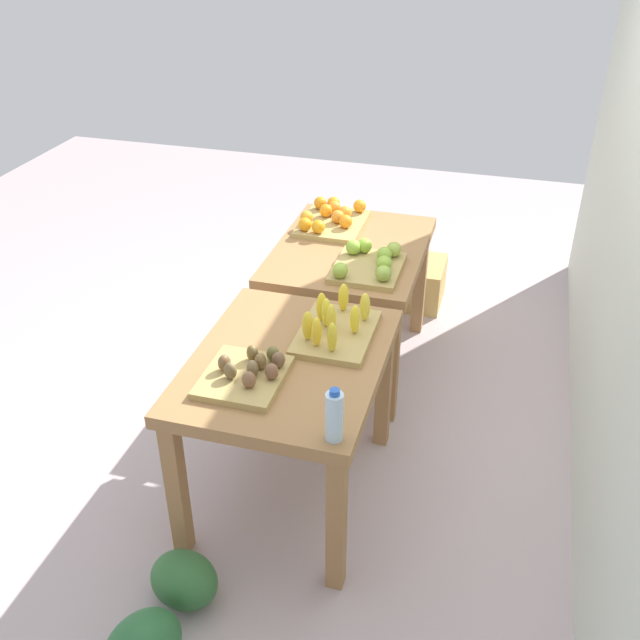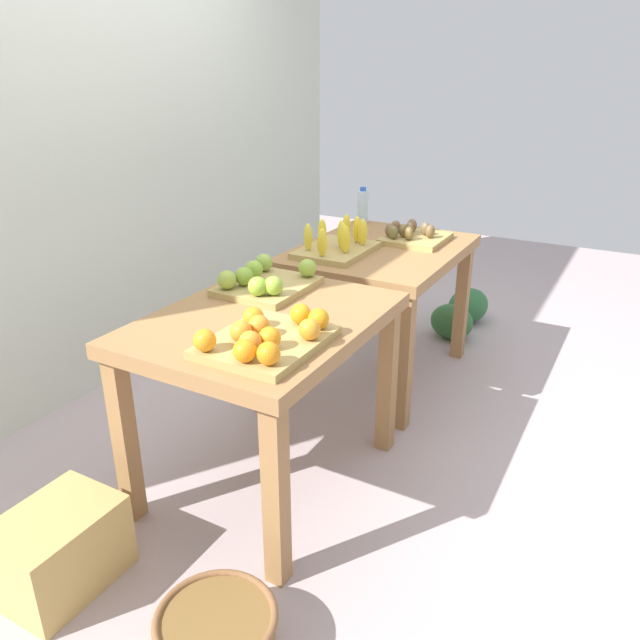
{
  "view_description": "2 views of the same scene",
  "coord_description": "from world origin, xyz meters",
  "px_view_note": "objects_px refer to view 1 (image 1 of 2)",
  "views": [
    {
      "loc": [
        2.96,
        0.82,
        2.51
      ],
      "look_at": [
        -0.06,
        -0.03,
        0.58
      ],
      "focal_mm": 40.79,
      "sensor_mm": 36.0,
      "label": 1
    },
    {
      "loc": [
        -2.38,
        -1.26,
        1.66
      ],
      "look_at": [
        -0.05,
        0.03,
        0.55
      ],
      "focal_mm": 34.35,
      "sensor_mm": 36.0,
      "label": 2
    }
  ],
  "objects_px": {
    "display_table_right": "(288,379)",
    "wicker_basket": "(327,278)",
    "display_table_left": "(350,265)",
    "banana_crate": "(335,327)",
    "kiwi_bin": "(247,373)",
    "watermelon_pile": "(162,616)",
    "water_bottle": "(334,416)",
    "cardboard_produce_box": "(421,282)",
    "orange_bin": "(331,219)",
    "apple_bin": "(370,263)"
  },
  "relations": [
    {
      "from": "water_bottle",
      "to": "watermelon_pile",
      "type": "height_order",
      "value": "water_bottle"
    },
    {
      "from": "display_table_right",
      "to": "watermelon_pile",
      "type": "bearing_deg",
      "value": -14.61
    },
    {
      "from": "kiwi_bin",
      "to": "cardboard_produce_box",
      "type": "relative_size",
      "value": 0.9
    },
    {
      "from": "display_table_left",
      "to": "water_bottle",
      "type": "distance_m",
      "value": 1.61
    },
    {
      "from": "watermelon_pile",
      "to": "apple_bin",
      "type": "bearing_deg",
      "value": 167.47
    },
    {
      "from": "display_table_left",
      "to": "banana_crate",
      "type": "distance_m",
      "value": 0.93
    },
    {
      "from": "orange_bin",
      "to": "kiwi_bin",
      "type": "distance_m",
      "value": 1.56
    },
    {
      "from": "water_bottle",
      "to": "cardboard_produce_box",
      "type": "relative_size",
      "value": 0.55
    },
    {
      "from": "apple_bin",
      "to": "water_bottle",
      "type": "distance_m",
      "value": 1.33
    },
    {
      "from": "banana_crate",
      "to": "cardboard_produce_box",
      "type": "height_order",
      "value": "banana_crate"
    },
    {
      "from": "wicker_basket",
      "to": "watermelon_pile",
      "type": "bearing_deg",
      "value": 2.48
    },
    {
      "from": "watermelon_pile",
      "to": "display_table_left",
      "type": "bearing_deg",
      "value": 173.47
    },
    {
      "from": "display_table_right",
      "to": "wicker_basket",
      "type": "height_order",
      "value": "display_table_right"
    },
    {
      "from": "orange_bin",
      "to": "water_bottle",
      "type": "relative_size",
      "value": 2.07
    },
    {
      "from": "apple_bin",
      "to": "display_table_left",
      "type": "bearing_deg",
      "value": -146.97
    },
    {
      "from": "banana_crate",
      "to": "wicker_basket",
      "type": "distance_m",
      "value": 1.92
    },
    {
      "from": "display_table_right",
      "to": "display_table_left",
      "type": "bearing_deg",
      "value": 180.0
    },
    {
      "from": "display_table_left",
      "to": "wicker_basket",
      "type": "distance_m",
      "value": 1.04
    },
    {
      "from": "cardboard_produce_box",
      "to": "watermelon_pile",
      "type": "bearing_deg",
      "value": -10.58
    },
    {
      "from": "watermelon_pile",
      "to": "wicker_basket",
      "type": "distance_m",
      "value": 2.81
    },
    {
      "from": "display_table_left",
      "to": "wicker_basket",
      "type": "height_order",
      "value": "display_table_left"
    },
    {
      "from": "orange_bin",
      "to": "watermelon_pile",
      "type": "height_order",
      "value": "orange_bin"
    },
    {
      "from": "display_table_right",
      "to": "water_bottle",
      "type": "bearing_deg",
      "value": 35.92
    },
    {
      "from": "banana_crate",
      "to": "kiwi_bin",
      "type": "distance_m",
      "value": 0.48
    },
    {
      "from": "orange_bin",
      "to": "kiwi_bin",
      "type": "relative_size",
      "value": 1.27
    },
    {
      "from": "display_table_right",
      "to": "orange_bin",
      "type": "height_order",
      "value": "orange_bin"
    },
    {
      "from": "display_table_left",
      "to": "wicker_basket",
      "type": "xyz_separation_m",
      "value": [
        -0.81,
        -0.35,
        -0.56
      ]
    },
    {
      "from": "display_table_right",
      "to": "kiwi_bin",
      "type": "relative_size",
      "value": 2.89
    },
    {
      "from": "orange_bin",
      "to": "banana_crate",
      "type": "height_order",
      "value": "banana_crate"
    },
    {
      "from": "display_table_left",
      "to": "display_table_right",
      "type": "height_order",
      "value": "same"
    },
    {
      "from": "display_table_left",
      "to": "kiwi_bin",
      "type": "height_order",
      "value": "kiwi_bin"
    },
    {
      "from": "display_table_left",
      "to": "water_bottle",
      "type": "xyz_separation_m",
      "value": [
        1.56,
        0.32,
        0.21
      ]
    },
    {
      "from": "display_table_right",
      "to": "water_bottle",
      "type": "xyz_separation_m",
      "value": [
        0.44,
        0.32,
        0.21
      ]
    },
    {
      "from": "apple_bin",
      "to": "water_bottle",
      "type": "relative_size",
      "value": 1.9
    },
    {
      "from": "display_table_left",
      "to": "water_bottle",
      "type": "bearing_deg",
      "value": 11.61
    },
    {
      "from": "orange_bin",
      "to": "water_bottle",
      "type": "distance_m",
      "value": 1.87
    },
    {
      "from": "banana_crate",
      "to": "wicker_basket",
      "type": "height_order",
      "value": "banana_crate"
    },
    {
      "from": "kiwi_bin",
      "to": "cardboard_produce_box",
      "type": "bearing_deg",
      "value": 169.25
    },
    {
      "from": "display_table_left",
      "to": "kiwi_bin",
      "type": "bearing_deg",
      "value": -4.68
    },
    {
      "from": "display_table_left",
      "to": "kiwi_bin",
      "type": "xyz_separation_m",
      "value": [
        1.31,
        -0.11,
        0.14
      ]
    },
    {
      "from": "orange_bin",
      "to": "watermelon_pile",
      "type": "bearing_deg",
      "value": -1.37
    },
    {
      "from": "banana_crate",
      "to": "watermelon_pile",
      "type": "relative_size",
      "value": 0.68
    },
    {
      "from": "apple_bin",
      "to": "kiwi_bin",
      "type": "xyz_separation_m",
      "value": [
        1.06,
        -0.27,
        -0.01
      ]
    },
    {
      "from": "watermelon_pile",
      "to": "wicker_basket",
      "type": "bearing_deg",
      "value": -177.52
    },
    {
      "from": "display_table_right",
      "to": "apple_bin",
      "type": "distance_m",
      "value": 0.9
    },
    {
      "from": "display_table_right",
      "to": "orange_bin",
      "type": "relative_size",
      "value": 2.28
    },
    {
      "from": "kiwi_bin",
      "to": "water_bottle",
      "type": "bearing_deg",
      "value": 59.49
    },
    {
      "from": "display_table_right",
      "to": "apple_bin",
      "type": "height_order",
      "value": "apple_bin"
    },
    {
      "from": "display_table_right",
      "to": "water_bottle",
      "type": "height_order",
      "value": "water_bottle"
    },
    {
      "from": "orange_bin",
      "to": "watermelon_pile",
      "type": "relative_size",
      "value": 0.7
    }
  ]
}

